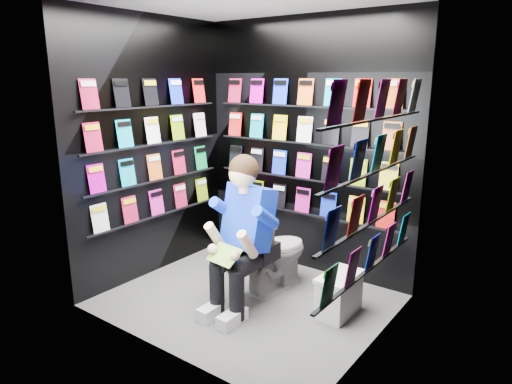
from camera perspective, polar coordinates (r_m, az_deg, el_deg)
The scene contains 13 objects.
floor at distance 4.33m, azimuth -1.15°, elevation -13.39°, with size 2.40×2.40×0.00m, color #565654.
wall_back at distance 4.72m, azimuth 6.22°, elevation 5.53°, with size 2.40×0.04×2.60m, color black.
wall_front at distance 3.18m, azimuth -12.29°, elevation 1.14°, with size 2.40×0.04×2.60m, color black.
wall_left at distance 4.72m, azimuth -12.91°, elevation 5.25°, with size 0.04×2.00×2.60m, color black.
wall_right at distance 3.32m, azimuth 15.40°, elevation 1.48°, with size 0.04×2.00×2.60m, color black.
comics_back at distance 4.70m, azimuth 6.03°, elevation 5.55°, with size 2.10×0.06×1.37m, color red, non-canonical shape.
comics_left at distance 4.70m, azimuth -12.67°, elevation 5.29°, with size 0.06×1.70×1.37m, color red, non-canonical shape.
comics_right at distance 3.33m, azimuth 14.93°, elevation 1.64°, with size 0.06×1.70×1.37m, color red, non-canonical shape.
toilet at distance 4.42m, azimuth 2.25°, elevation -7.55°, with size 0.42×0.75×0.73m, color white.
longbox at distance 4.10m, azimuth 10.32°, elevation -12.67°, with size 0.24×0.44×0.33m, color white.
longbox_lid at distance 4.02m, azimuth 10.43°, elevation -10.34°, with size 0.27×0.47×0.03m, color white.
reader at distance 3.98m, azimuth -0.77°, elevation -3.36°, with size 0.57×0.83×1.53m, color #072ED8, non-canonical shape.
held_comic at distance 3.80m, azimuth -3.97°, elevation -7.83°, with size 0.29×0.01×0.20m, color green.
Camera 1 is at (2.34, -3.04, 2.00)m, focal length 32.00 mm.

